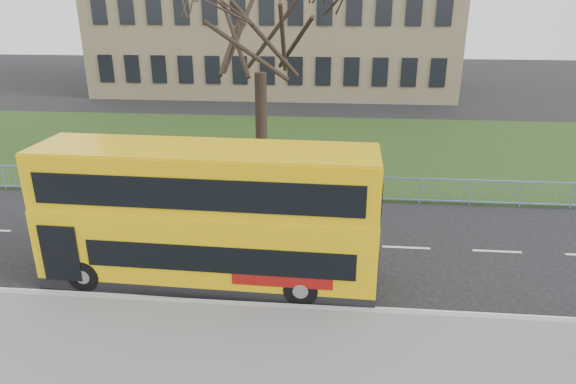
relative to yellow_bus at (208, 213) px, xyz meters
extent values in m
plane|color=black|center=(3.12, 0.15, -2.18)|extent=(120.00, 120.00, 0.00)
cube|color=#949497|center=(3.12, -1.40, -2.11)|extent=(80.00, 0.20, 0.14)
cube|color=#223814|center=(3.12, 14.45, -2.14)|extent=(80.00, 15.40, 0.08)
cube|color=#857054|center=(-1.88, 35.15, 4.82)|extent=(30.00, 15.00, 14.00)
cube|color=yellow|center=(0.00, 0.01, -0.94)|extent=(9.75, 2.59, 1.80)
cube|color=yellow|center=(0.00, 0.01, 0.11)|extent=(9.75, 2.59, 0.31)
cube|color=yellow|center=(0.00, 0.01, 1.07)|extent=(9.70, 2.54, 1.61)
cube|color=black|center=(0.52, -1.16, -0.87)|extent=(7.47, 0.26, 0.78)
cube|color=black|center=(-0.03, -1.13, 0.99)|extent=(8.91, 0.30, 0.88)
cylinder|color=black|center=(-3.49, -0.93, -1.70)|extent=(0.97, 0.29, 0.96)
cylinder|color=black|center=(2.78, -1.11, -1.70)|extent=(0.97, 0.29, 0.96)
camera|label=1|loc=(3.56, -13.27, 5.82)|focal=32.00mm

